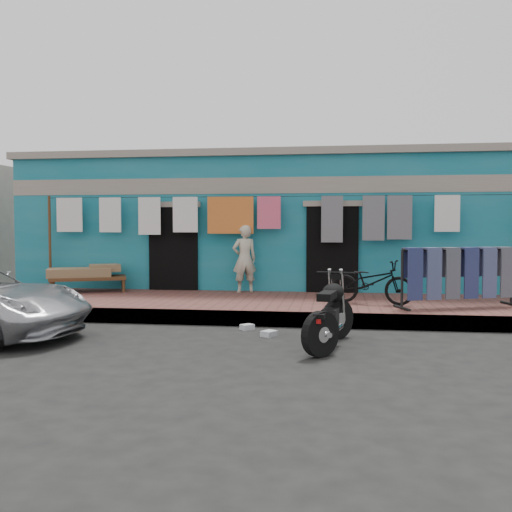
{
  "coord_description": "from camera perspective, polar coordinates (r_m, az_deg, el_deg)",
  "views": [
    {
      "loc": [
        1.37,
        -7.79,
        1.67
      ],
      "look_at": [
        0.0,
        2.0,
        1.15
      ],
      "focal_mm": 40.0,
      "sensor_mm": 36.0,
      "label": 1
    }
  ],
  "objects": [
    {
      "name": "jeans_rack",
      "position": [
        10.59,
        19.57,
        -1.92
      ],
      "size": [
        2.56,
        1.95,
        1.08
      ],
      "primitive_type": null,
      "rotation": [
        0.0,
        0.0,
        0.36
      ],
      "color": "black",
      "rests_on": "sidewalk"
    },
    {
      "name": "curb",
      "position": [
        9.56,
        -0.38,
        -6.28
      ],
      "size": [
        28.0,
        0.1,
        0.25
      ],
      "primitive_type": "cube",
      "color": "gray",
      "rests_on": "ground"
    },
    {
      "name": "ground",
      "position": [
        8.08,
        -1.99,
        -8.91
      ],
      "size": [
        80.0,
        80.0,
        0.0
      ],
      "primitive_type": "plane",
      "color": "black",
      "rests_on": "ground"
    },
    {
      "name": "motorcycle",
      "position": [
        7.93,
        7.38,
        -5.45
      ],
      "size": [
        1.09,
        1.75,
        1.01
      ],
      "primitive_type": null,
      "rotation": [
        0.0,
        0.0,
        -0.18
      ],
      "color": "black",
      "rests_on": "ground"
    },
    {
      "name": "sidewalk",
      "position": [
        10.99,
        0.73,
        -5.08
      ],
      "size": [
        28.0,
        3.0,
        0.25
      ],
      "primitive_type": "cube",
      "color": "brown",
      "rests_on": "ground"
    },
    {
      "name": "building",
      "position": [
        14.84,
        2.67,
        3.06
      ],
      "size": [
        12.2,
        5.2,
        3.36
      ],
      "color": "#116C83",
      "rests_on": "ground"
    },
    {
      "name": "clothesline",
      "position": [
        12.17,
        -0.28,
        3.68
      ],
      "size": [
        10.06,
        0.06,
        2.1
      ],
      "color": "brown",
      "rests_on": "sidewalk"
    },
    {
      "name": "bicycle",
      "position": [
        10.62,
        11.48,
        -2.07
      ],
      "size": [
        1.61,
        1.0,
        0.98
      ],
      "primitive_type": "imported",
      "rotation": [
        0.0,
        0.0,
        1.24
      ],
      "color": "black",
      "rests_on": "sidewalk"
    },
    {
      "name": "litter_b",
      "position": [
        9.24,
        -0.77,
        -7.16
      ],
      "size": [
        0.19,
        0.19,
        0.08
      ],
      "primitive_type": "cube",
      "rotation": [
        0.0,
        0.0,
        0.72
      ],
      "color": "silver",
      "rests_on": "ground"
    },
    {
      "name": "litter_a",
      "position": [
        9.24,
        -0.89,
        -7.12
      ],
      "size": [
        0.25,
        0.25,
        0.09
      ],
      "primitive_type": "cube",
      "rotation": [
        0.0,
        0.0,
        0.76
      ],
      "color": "silver",
      "rests_on": "ground"
    },
    {
      "name": "charpoy",
      "position": [
        12.84,
        -16.43,
        -2.2
      ],
      "size": [
        2.23,
        1.98,
        0.56
      ],
      "primitive_type": null,
      "rotation": [
        0.0,
        0.0,
        0.4
      ],
      "color": "brown",
      "rests_on": "sidewalk"
    },
    {
      "name": "litter_c",
      "position": [
        8.7,
        1.31,
        -7.76
      ],
      "size": [
        0.26,
        0.28,
        0.09
      ],
      "primitive_type": "cube",
      "rotation": [
        0.0,
        0.0,
        1.01
      ],
      "color": "silver",
      "rests_on": "ground"
    },
    {
      "name": "seated_person",
      "position": [
        12.16,
        -1.16,
        -0.29
      ],
      "size": [
        0.61,
        0.52,
        1.44
      ],
      "primitive_type": "imported",
      "rotation": [
        0.0,
        0.0,
        3.54
      ],
      "color": "beige",
      "rests_on": "sidewalk"
    }
  ]
}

